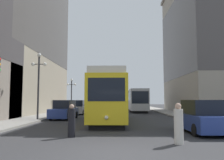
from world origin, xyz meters
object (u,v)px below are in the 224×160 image
parked_car_left_near (64,110)px  parked_car_left_far (88,106)px  parked_car_right_far (201,118)px  pedestrian_crossing_near (179,125)px  pedestrian_crossing_far (72,122)px  lamp_post_left_near (39,76)px  streetcar (110,97)px  transit_bus (137,99)px  parked_car_left_mid (78,108)px  lamp_post_left_far (71,90)px

parked_car_left_near → parked_car_left_far: bearing=93.3°
parked_car_right_far → pedestrian_crossing_near: 4.01m
pedestrian_crossing_far → lamp_post_left_near: lamp_post_left_near is taller
streetcar → transit_bus: streetcar is taller
parked_car_left_far → parked_car_right_far: bearing=-67.3°
pedestrian_crossing_far → parked_car_left_mid: bearing=9.0°
parked_car_right_far → pedestrian_crossing_far: (-6.95, -1.65, -0.09)m
parked_car_right_far → lamp_post_left_far: bearing=-64.1°
parked_car_left_mid → parked_car_left_far: 10.91m
parked_car_left_mid → lamp_post_left_far: lamp_post_left_far is taller
parked_car_left_near → lamp_post_left_near: size_ratio=0.80×
streetcar → lamp_post_left_near: size_ratio=2.24×
streetcar → parked_car_right_far: 8.95m
streetcar → parked_car_left_mid: (-4.49, 10.03, -1.26)m
parked_car_left_near → parked_car_left_far: 18.55m
transit_bus → parked_car_left_far: (-8.32, 3.37, -1.10)m
transit_bus → parked_car_right_far: (1.51, -24.65, -1.10)m
parked_car_left_mid → pedestrian_crossing_near: bearing=-70.3°
lamp_post_left_far → transit_bus: bearing=11.8°
parked_car_left_mid → parked_car_right_far: 19.73m
parked_car_left_far → pedestrian_crossing_near: parked_car_left_far is taller
parked_car_left_far → pedestrian_crossing_near: 32.33m
transit_bus → parked_car_left_far: size_ratio=2.64×
pedestrian_crossing_far → parked_car_left_near: bearing=14.7°
parked_car_left_far → lamp_post_left_near: size_ratio=0.76×
streetcar → parked_car_left_far: size_ratio=2.95×
pedestrian_crossing_near → lamp_post_left_far: 27.76m
parked_car_left_far → pedestrian_crossing_far: 29.82m
parked_car_right_far → pedestrian_crossing_near: (-2.15, -3.39, -0.06)m
parked_car_left_near → lamp_post_left_near: 4.23m
parked_car_left_mid → pedestrian_crossing_near: size_ratio=2.70×
parked_car_left_near → parked_car_right_far: bearing=-40.7°
transit_bus → parked_car_left_mid: bearing=-137.6°
parked_car_left_mid → lamp_post_left_near: size_ratio=0.77×
parked_car_left_far → parked_car_left_near: bearing=-86.6°
lamp_post_left_near → parked_car_left_mid: bearing=78.9°
parked_car_left_near → lamp_post_left_far: lamp_post_left_far is taller
pedestrian_crossing_near → lamp_post_left_near: (-9.58, 10.77, 3.21)m
parked_car_left_near → lamp_post_left_far: (-1.90, 13.05, 2.62)m
lamp_post_left_near → lamp_post_left_far: 15.15m
streetcar → lamp_post_left_near: 6.67m
parked_car_left_near → pedestrian_crossing_far: parked_car_left_near is taller
streetcar → lamp_post_left_far: (-6.39, 15.45, 1.37)m
pedestrian_crossing_near → transit_bus: bearing=-48.1°
pedestrian_crossing_near → parked_car_right_far: bearing=-79.2°
parked_car_left_mid → pedestrian_crossing_far: size_ratio=2.82×
parked_car_right_far → parked_car_left_far: size_ratio=1.00×
parked_car_left_mid → pedestrian_crossing_far: bearing=-82.1°
pedestrian_crossing_near → parked_car_left_far: bearing=-33.0°
parked_car_left_mid → parked_car_right_far: size_ratio=1.01×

